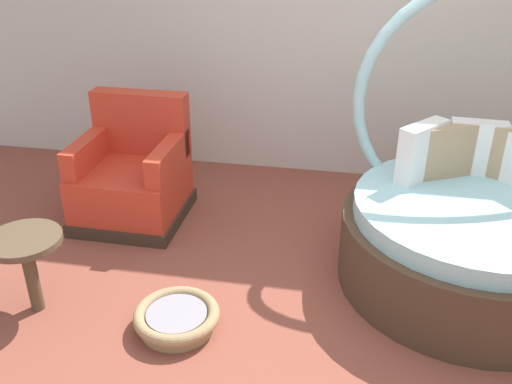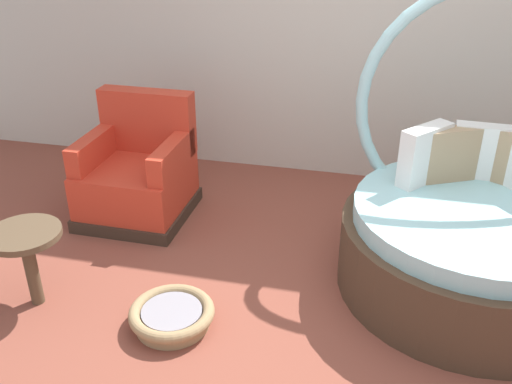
{
  "view_description": "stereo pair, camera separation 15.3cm",
  "coord_description": "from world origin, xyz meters",
  "px_view_note": "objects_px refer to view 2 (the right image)",
  "views": [
    {
      "loc": [
        0.17,
        -2.69,
        2.27
      ],
      "look_at": [
        -0.44,
        0.57,
        0.55
      ],
      "focal_mm": 39.79,
      "sensor_mm": 36.0,
      "label": 1
    },
    {
      "loc": [
        0.32,
        -2.65,
        2.27
      ],
      "look_at": [
        -0.44,
        0.57,
        0.55
      ],
      "focal_mm": 39.79,
      "sensor_mm": 36.0,
      "label": 2
    }
  ],
  "objects_px": {
    "red_armchair": "(138,175)",
    "side_table": "(26,245)",
    "round_daybed": "(473,229)",
    "pet_basket": "(172,315)"
  },
  "relations": [
    {
      "from": "red_armchair",
      "to": "side_table",
      "type": "distance_m",
      "value": 1.25
    },
    {
      "from": "red_armchair",
      "to": "side_table",
      "type": "height_order",
      "value": "red_armchair"
    },
    {
      "from": "round_daybed",
      "to": "side_table",
      "type": "bearing_deg",
      "value": -161.98
    },
    {
      "from": "round_daybed",
      "to": "red_armchair",
      "type": "xyz_separation_m",
      "value": [
        -2.46,
        0.37,
        -0.07
      ]
    },
    {
      "from": "round_daybed",
      "to": "red_armchair",
      "type": "relative_size",
      "value": 2.01
    },
    {
      "from": "red_armchair",
      "to": "side_table",
      "type": "bearing_deg",
      "value": -97.93
    },
    {
      "from": "red_armchair",
      "to": "side_table",
      "type": "relative_size",
      "value": 1.81
    },
    {
      "from": "pet_basket",
      "to": "round_daybed",
      "type": "bearing_deg",
      "value": 26.73
    },
    {
      "from": "pet_basket",
      "to": "side_table",
      "type": "relative_size",
      "value": 0.98
    },
    {
      "from": "round_daybed",
      "to": "side_table",
      "type": "relative_size",
      "value": 3.64
    }
  ]
}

